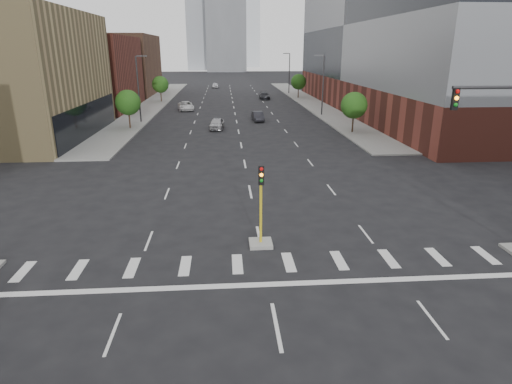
{
  "coord_description": "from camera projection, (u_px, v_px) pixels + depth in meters",
  "views": [
    {
      "loc": [
        -1.77,
        -11.47,
        9.82
      ],
      "look_at": [
        -0.14,
        10.41,
        2.5
      ],
      "focal_mm": 30.0,
      "sensor_mm": 36.0,
      "label": 1
    }
  ],
  "objects": [
    {
      "name": "car_mid_right",
      "position": [
        258.0,
        116.0,
        61.62
      ],
      "size": [
        1.68,
        4.18,
        1.35
      ],
      "primitive_type": "imported",
      "rotation": [
        0.0,
        0.0,
        0.06
      ],
      "color": "black",
      "rests_on": "ground"
    },
    {
      "name": "ground",
      "position": [
        284.0,
        363.0,
        14.08
      ],
      "size": [
        400.0,
        400.0,
        0.0
      ],
      "primitive_type": "plane",
      "color": "black",
      "rests_on": "ground"
    },
    {
      "name": "streetlight_right_b",
      "position": [
        289.0,
        72.0,
        98.58
      ],
      "size": [
        1.6,
        0.22,
        9.07
      ],
      "color": "#2D2D30",
      "rests_on": "ground"
    },
    {
      "name": "car_distant",
      "position": [
        215.0,
        85.0,
        114.75
      ],
      "size": [
        1.68,
        4.08,
        1.38
      ],
      "primitive_type": "imported",
      "rotation": [
        0.0,
        0.0,
        -0.01
      ],
      "color": "silver",
      "rests_on": "ground"
    },
    {
      "name": "streetlight_right_a",
      "position": [
        323.0,
        83.0,
        65.47
      ],
      "size": [
        1.6,
        0.22,
        9.07
      ],
      "color": "#2D2D30",
      "rests_on": "ground"
    },
    {
      "name": "tree_right_near",
      "position": [
        354.0,
        105.0,
        51.83
      ],
      "size": [
        3.2,
        3.2,
        4.85
      ],
      "color": "#382619",
      "rests_on": "ground"
    },
    {
      "name": "tree_right_far",
      "position": [
        299.0,
        82.0,
        89.67
      ],
      "size": [
        3.2,
        3.2,
        4.85
      ],
      "color": "#382619",
      "rests_on": "ground"
    },
    {
      "name": "building_left_far_a",
      "position": [
        72.0,
        73.0,
        72.68
      ],
      "size": [
        20.0,
        22.0,
        12.0
      ],
      "primitive_type": "cube",
      "color": "brown",
      "rests_on": "ground"
    },
    {
      "name": "tree_left_far",
      "position": [
        160.0,
        84.0,
        82.97
      ],
      "size": [
        3.2,
        3.2,
        4.85
      ],
      "color": "#382619",
      "rests_on": "ground"
    },
    {
      "name": "building_right_main",
      "position": [
        415.0,
        42.0,
        69.43
      ],
      "size": [
        24.0,
        70.0,
        22.0
      ],
      "color": "brown",
      "rests_on": "ground"
    },
    {
      "name": "sidewalk_left_far",
      "position": [
        156.0,
        102.0,
        83.0
      ],
      "size": [
        5.0,
        92.0,
        0.15
      ],
      "primitive_type": "cube",
      "color": "gray",
      "rests_on": "ground"
    },
    {
      "name": "tree_left_near",
      "position": [
        128.0,
        103.0,
        54.59
      ],
      "size": [
        3.2,
        3.2,
        4.85
      ],
      "color": "#382619",
      "rests_on": "ground"
    },
    {
      "name": "car_far_left",
      "position": [
        186.0,
        106.0,
        72.59
      ],
      "size": [
        3.24,
        5.58,
        1.46
      ],
      "primitive_type": "imported",
      "rotation": [
        0.0,
        0.0,
        0.16
      ],
      "color": "silver",
      "rests_on": "ground"
    },
    {
      "name": "sidewalk_right_far",
      "position": [
        308.0,
        101.0,
        85.12
      ],
      "size": [
        5.0,
        92.0,
        0.15
      ],
      "primitive_type": "cube",
      "color": "gray",
      "rests_on": "ground"
    },
    {
      "name": "building_left_far_b",
      "position": [
        110.0,
        65.0,
        97.12
      ],
      "size": [
        20.0,
        24.0,
        13.0
      ],
      "primitive_type": "cube",
      "color": "brown",
      "rests_on": "ground"
    },
    {
      "name": "streetlight_left",
      "position": [
        139.0,
        86.0,
        58.85
      ],
      "size": [
        1.6,
        0.22,
        9.07
      ],
      "color": "#2D2D30",
      "rests_on": "ground"
    },
    {
      "name": "car_near_left",
      "position": [
        217.0,
        124.0,
        55.31
      ],
      "size": [
        2.11,
        4.41,
        1.45
      ],
      "primitive_type": "imported",
      "rotation": [
        0.0,
        0.0,
        -0.1
      ],
      "color": "#A2A1A6",
      "rests_on": "ground"
    },
    {
      "name": "median_traffic_signal",
      "position": [
        261.0,
        228.0,
        22.26
      ],
      "size": [
        1.2,
        1.2,
        4.4
      ],
      "color": "#999993",
      "rests_on": "ground"
    },
    {
      "name": "tower_mid",
      "position": [
        226.0,
        22.0,
        196.3
      ],
      "size": [
        18.0,
        18.0,
        44.0
      ],
      "primitive_type": "cube",
      "color": "slate",
      "rests_on": "ground"
    },
    {
      "name": "car_deep_right",
      "position": [
        264.0,
        96.0,
        88.66
      ],
      "size": [
        2.05,
        4.93,
        1.42
      ],
      "primitive_type": "imported",
      "rotation": [
        0.0,
        0.0,
        -0.01
      ],
      "color": "black",
      "rests_on": "ground"
    }
  ]
}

